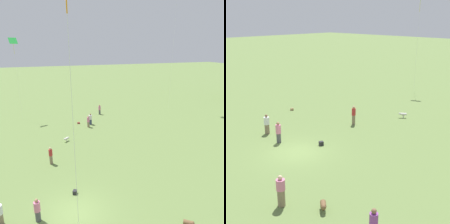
# 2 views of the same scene
# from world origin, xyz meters

# --- Properties ---
(ground_plane) EXTENTS (240.00, 240.00, 0.00)m
(ground_plane) POSITION_xyz_m (0.00, 0.00, 0.00)
(ground_plane) COLOR olive
(person_3) EXTENTS (0.50, 0.50, 1.73)m
(person_3) POSITION_xyz_m (-0.12, -2.46, 0.85)
(person_3) COLOR #4C4C51
(person_3) RESTS_ON ground_plane
(person_7) EXTENTS (0.50, 0.50, 1.78)m
(person_7) POSITION_xyz_m (-7.45, -1.10, 0.90)
(person_7) COLOR #847056
(person_7) RESTS_ON ground_plane
(person_8) EXTENTS (0.64, 0.64, 1.72)m
(person_8) POSITION_xyz_m (-0.57, -4.79, 0.84)
(person_8) COLOR #847056
(person_8) RESTS_ON ground_plane
(person_9) EXTENTS (0.62, 0.62, 1.78)m
(person_9) POSITION_xyz_m (4.80, 4.75, 0.87)
(person_9) COLOR #847056
(person_9) RESTS_ON ground_plane
(dog_0) EXTENTS (0.61, 0.66, 0.52)m
(dog_0) POSITION_xyz_m (3.59, 6.68, 0.34)
(dog_0) COLOR brown
(dog_0) RESTS_ON ground_plane
(dog_1) EXTENTS (0.62, 0.69, 0.53)m
(dog_1) POSITION_xyz_m (-12.31, 1.02, 0.37)
(dog_1) COLOR silver
(dog_1) RESTS_ON ground_plane
(picnic_bag_0) EXTENTS (0.39, 0.36, 0.25)m
(picnic_bag_0) POSITION_xyz_m (-6.23, -8.76, 0.12)
(picnic_bag_0) COLOR #A58459
(picnic_bag_0) RESTS_ON ground_plane
(picnic_bag_2) EXTENTS (0.42, 0.39, 0.32)m
(picnic_bag_2) POSITION_xyz_m (-2.10, 0.32, 0.16)
(picnic_bag_2) COLOR #262628
(picnic_bag_2) RESTS_ON ground_plane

